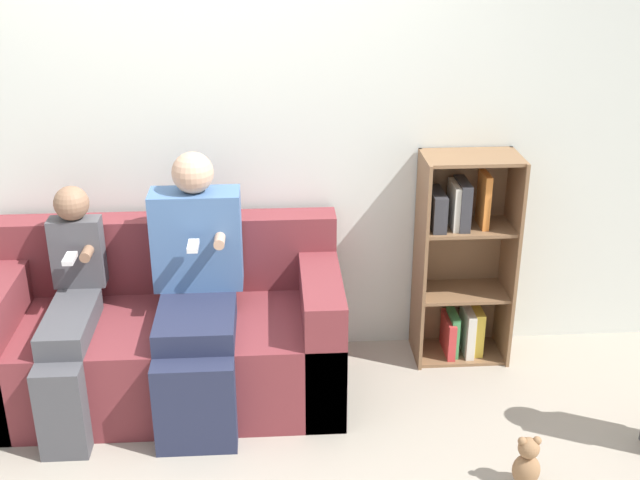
# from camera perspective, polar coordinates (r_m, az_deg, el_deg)

# --- Properties ---
(ground_plane) EXTENTS (14.00, 14.00, 0.00)m
(ground_plane) POSITION_cam_1_polar(r_m,az_deg,el_deg) (3.87, -7.44, -14.39)
(ground_plane) COLOR #9E9384
(back_wall) EXTENTS (10.00, 0.06, 2.55)m
(back_wall) POSITION_cam_1_polar(r_m,az_deg,el_deg) (4.16, -7.63, 8.02)
(back_wall) COLOR silver
(back_wall) RESTS_ON ground_plane
(couch) EXTENTS (1.76, 0.81, 0.85)m
(couch) POSITION_cam_1_polar(r_m,az_deg,el_deg) (4.14, -10.91, -6.95)
(couch) COLOR maroon
(couch) RESTS_ON ground_plane
(adult_seated) EXTENTS (0.44, 0.74, 1.25)m
(adult_seated) POSITION_cam_1_polar(r_m,az_deg,el_deg) (3.87, -8.81, -3.23)
(adult_seated) COLOR #232842
(adult_seated) RESTS_ON ground_plane
(child_seated) EXTENTS (0.25, 0.77, 1.08)m
(child_seated) POSITION_cam_1_polar(r_m,az_deg,el_deg) (3.97, -17.36, -4.97)
(child_seated) COLOR #47474C
(child_seated) RESTS_ON ground_plane
(bookshelf) EXTENTS (0.50, 0.31, 1.15)m
(bookshelf) POSITION_cam_1_polar(r_m,az_deg,el_deg) (4.35, 10.02, -1.45)
(bookshelf) COLOR brown
(bookshelf) RESTS_ON ground_plane
(teddy_bear) EXTENTS (0.12, 0.10, 0.25)m
(teddy_bear) POSITION_cam_1_polar(r_m,az_deg,el_deg) (3.68, 14.51, -15.06)
(teddy_bear) COLOR #936B47
(teddy_bear) RESTS_ON ground_plane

